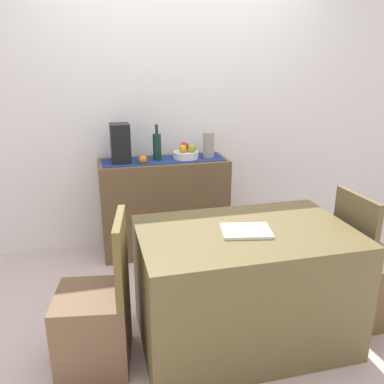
% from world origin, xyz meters
% --- Properties ---
extents(ground_plane, '(6.40, 6.40, 0.02)m').
position_xyz_m(ground_plane, '(0.00, 0.00, -0.01)').
color(ground_plane, beige).
rests_on(ground_plane, ground).
extents(room_wall_rear, '(6.40, 0.06, 2.70)m').
position_xyz_m(room_wall_rear, '(0.00, 1.18, 1.35)').
color(room_wall_rear, white).
rests_on(room_wall_rear, ground).
extents(sideboard_console, '(1.12, 0.42, 0.85)m').
position_xyz_m(sideboard_console, '(-0.18, 0.92, 0.43)').
color(sideboard_console, brown).
rests_on(sideboard_console, ground).
extents(table_runner, '(1.05, 0.32, 0.01)m').
position_xyz_m(table_runner, '(-0.18, 0.92, 0.85)').
color(table_runner, navy).
rests_on(table_runner, sideboard_console).
extents(fruit_bowl, '(0.22, 0.22, 0.06)m').
position_xyz_m(fruit_bowl, '(0.02, 0.92, 0.89)').
color(fruit_bowl, white).
rests_on(fruit_bowl, table_runner).
extents(apple_right, '(0.08, 0.08, 0.08)m').
position_xyz_m(apple_right, '(0.02, 0.95, 0.96)').
color(apple_right, red).
rests_on(apple_right, fruit_bowl).
extents(apple_upper, '(0.07, 0.07, 0.07)m').
position_xyz_m(apple_upper, '(0.07, 0.89, 0.95)').
color(apple_upper, '#98A638').
rests_on(apple_upper, fruit_bowl).
extents(apple_rear, '(0.07, 0.07, 0.07)m').
position_xyz_m(apple_rear, '(-0.01, 0.89, 0.95)').
color(apple_rear, gold).
rests_on(apple_rear, fruit_bowl).
extents(wine_bottle, '(0.07, 0.07, 0.31)m').
position_xyz_m(wine_bottle, '(-0.23, 0.92, 0.97)').
color(wine_bottle, '#133525').
rests_on(wine_bottle, sideboard_console).
extents(coffee_maker, '(0.16, 0.18, 0.33)m').
position_xyz_m(coffee_maker, '(-0.54, 0.92, 1.02)').
color(coffee_maker, black).
rests_on(coffee_maker, sideboard_console).
extents(ceramic_vase, '(0.10, 0.10, 0.23)m').
position_xyz_m(ceramic_vase, '(0.23, 0.92, 0.96)').
color(ceramic_vase, '#9D9885').
rests_on(ceramic_vase, sideboard_console).
extents(orange_loose_far, '(0.07, 0.07, 0.07)m').
position_xyz_m(orange_loose_far, '(-0.37, 0.84, 0.89)').
color(orange_loose_far, orange).
rests_on(orange_loose_far, sideboard_console).
extents(dining_table, '(1.26, 0.80, 0.74)m').
position_xyz_m(dining_table, '(0.07, -0.45, 0.37)').
color(dining_table, brown).
rests_on(dining_table, ground).
extents(open_book, '(0.32, 0.26, 0.02)m').
position_xyz_m(open_book, '(0.05, -0.48, 0.75)').
color(open_book, white).
rests_on(open_book, dining_table).
extents(chair_near_window, '(0.46, 0.46, 0.90)m').
position_xyz_m(chair_near_window, '(-0.83, -0.45, 0.27)').
color(chair_near_window, brown).
rests_on(chair_near_window, ground).
extents(chair_by_corner, '(0.41, 0.41, 0.90)m').
position_xyz_m(chair_by_corner, '(0.96, -0.45, 0.27)').
color(chair_by_corner, brown).
rests_on(chair_by_corner, ground).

